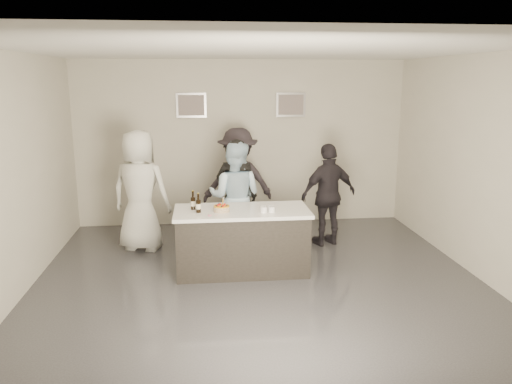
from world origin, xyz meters
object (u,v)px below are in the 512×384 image
beer_bottle_a (193,200)px  bar_counter (242,241)px  person_guest_back (238,182)px  person_guest_right (329,195)px  beer_bottle_b (198,203)px  person_main_blue (235,197)px  cake (222,209)px  person_guest_left (140,191)px  person_main_black (237,195)px

beer_bottle_a → bar_counter: bearing=-6.8°
person_guest_back → person_guest_right: bearing=146.8°
beer_bottle_a → beer_bottle_b: 0.18m
person_guest_right → person_main_blue: bearing=-10.7°
cake → person_main_blue: size_ratio=0.13×
beer_bottle_b → person_guest_right: person_guest_right is taller
person_guest_right → beer_bottle_a: bearing=6.5°
beer_bottle_a → person_main_blue: bearing=50.9°
person_guest_left → person_guest_back: (1.58, 0.65, -0.03)m
person_guest_left → beer_bottle_b: bearing=144.7°
person_guest_back → beer_bottle_b: bearing=64.0°
person_guest_right → person_main_black: bearing=-12.6°
bar_counter → beer_bottle_b: size_ratio=7.15×
cake → beer_bottle_b: size_ratio=0.84×
person_main_blue → bar_counter: bearing=110.4°
beer_bottle_b → bar_counter: bearing=8.6°
cake → person_main_blue: person_main_blue is taller
bar_counter → person_guest_left: bearing=143.8°
beer_bottle_b → person_main_black: 1.17m
beer_bottle_b → person_guest_back: bearing=70.1°
bar_counter → person_guest_right: person_guest_right is taller
beer_bottle_b → person_guest_left: (-0.91, 1.19, -0.08)m
beer_bottle_a → person_main_black: 1.07m
person_guest_right → bar_counter: bearing=17.4°
person_main_blue → person_guest_right: 1.54m
person_main_blue → person_guest_back: 0.91m
cake → person_guest_left: person_guest_left is taller
beer_bottle_b → person_guest_left: person_guest_left is taller
beer_bottle_a → person_guest_right: size_ratio=0.16×
beer_bottle_b → person_guest_right: bearing=28.3°
cake → person_guest_left: bearing=136.3°
bar_counter → cake: cake is taller
cake → beer_bottle_b: bearing=-176.3°
bar_counter → person_guest_left: size_ratio=0.97×
bar_counter → person_guest_right: 1.85m
beer_bottle_a → person_guest_right: (2.15, 0.95, -0.20)m
person_guest_right → person_guest_back: size_ratio=0.90×
person_guest_right → beer_bottle_b: bearing=11.0°
person_guest_left → person_guest_right: person_guest_left is taller
bar_counter → beer_bottle_a: size_ratio=7.15×
beer_bottle_b → person_guest_right: (2.08, 1.12, -0.20)m
beer_bottle_a → person_main_blue: size_ratio=0.15×
person_main_black → person_main_blue: 0.07m
person_guest_left → person_guest_right: 3.00m
person_main_black → person_guest_left: 1.51m
bar_counter → beer_bottle_a: beer_bottle_a is taller
bar_counter → person_main_black: person_main_black is taller
beer_bottle_a → beer_bottle_b: size_ratio=1.00×
bar_counter → person_guest_back: bearing=87.6°
cake → beer_bottle_a: size_ratio=0.84×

